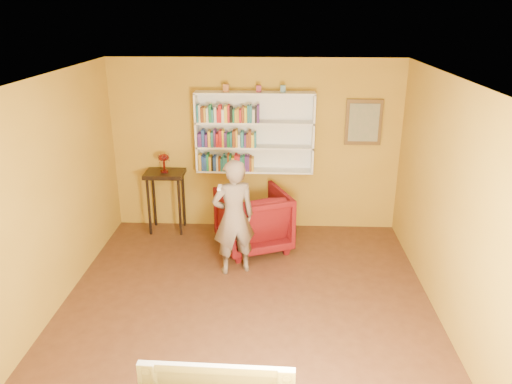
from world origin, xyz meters
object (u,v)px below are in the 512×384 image
(person, at_px, (234,217))
(console_table, at_px, (165,182))
(bookshelf, at_px, (255,132))
(armchair, at_px, (253,220))
(ruby_lustre, at_px, (164,159))

(person, bearing_deg, console_table, -68.00)
(bookshelf, height_order, armchair, bookshelf)
(ruby_lustre, xyz_separation_m, person, (1.18, -1.29, -0.40))
(bookshelf, distance_m, person, 1.67)
(bookshelf, bearing_deg, console_table, -173.50)
(console_table, bearing_deg, armchair, -21.77)
(ruby_lustre, distance_m, armchair, 1.69)
(ruby_lustre, relative_size, person, 0.18)
(bookshelf, relative_size, console_table, 1.82)
(bookshelf, relative_size, person, 1.13)
(armchair, relative_size, person, 0.62)
(bookshelf, distance_m, armchair, 1.36)
(ruby_lustre, bearing_deg, armchair, -21.77)
(bookshelf, xyz_separation_m, console_table, (-1.40, -0.16, -0.78))
(armchair, bearing_deg, ruby_lustre, -43.97)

